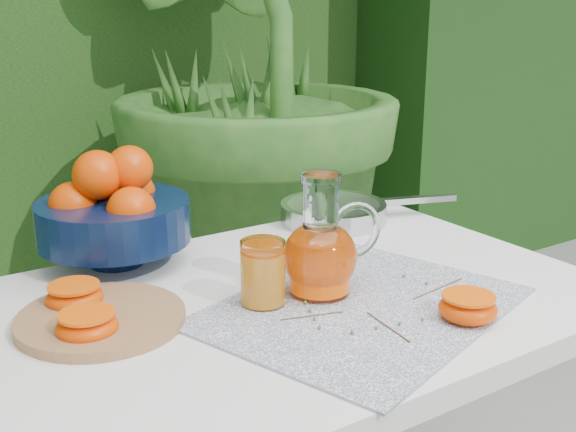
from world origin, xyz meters
TOP-DOWN VIEW (x-y plane):
  - potted_plant_right at (0.68, 1.11)m, footprint 2.56×2.56m
  - white_table at (0.13, -0.07)m, footprint 1.00×0.70m
  - placemat at (0.19, -0.18)m, footprint 0.58×0.51m
  - cutting_board at (-0.18, -0.01)m, footprint 0.27×0.27m
  - fruit_bowl at (-0.06, 0.23)m, footprint 0.31×0.31m
  - juice_pitcher at (0.16, -0.10)m, footprint 0.18×0.14m
  - juice_tumbler at (0.06, -0.08)m, footprint 0.09×0.09m
  - saute_pan at (0.43, 0.21)m, footprint 0.42×0.29m
  - orange_halves at (-0.04, -0.09)m, footprint 0.62×0.49m
  - thyme_sprigs at (0.21, -0.21)m, footprint 0.35×0.19m

SIDE VIEW (x-z plane):
  - white_table at x=0.13m, z-range 0.29..1.04m
  - placemat at x=0.19m, z-range 0.75..0.75m
  - thyme_sprigs at x=0.21m, z-range 0.75..0.76m
  - cutting_board at x=-0.18m, z-range 0.75..0.77m
  - orange_halves at x=-0.04m, z-range 0.75..0.79m
  - saute_pan at x=0.43m, z-range 0.75..0.80m
  - juice_tumbler at x=0.06m, z-range 0.75..0.86m
  - juice_pitcher at x=0.16m, z-range 0.72..0.92m
  - fruit_bowl at x=-0.06m, z-range 0.74..0.96m
  - potted_plant_right at x=0.68m, z-range 0.00..2.09m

